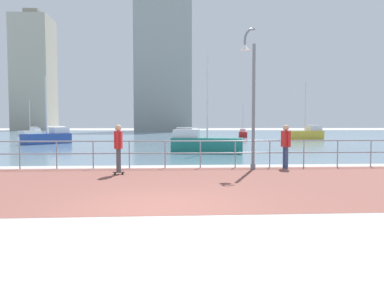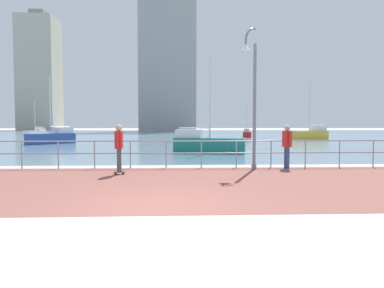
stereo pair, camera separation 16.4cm
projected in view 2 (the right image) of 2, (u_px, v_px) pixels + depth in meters
ground at (173, 137)px, 47.28m from camera, size 220.00×220.00×0.00m
brick_paving at (163, 183)px, 10.40m from camera, size 28.00×7.39×0.01m
harbor_water at (174, 135)px, 58.97m from camera, size 180.00×88.00×0.00m
waterfront_railing at (166, 149)px, 14.04m from camera, size 25.25×0.06×1.10m
lamppost at (252, 92)px, 13.37m from camera, size 0.70×0.62×5.35m
skateboarder at (119, 145)px, 12.22m from camera, size 0.40×0.55×1.72m
bystander at (287, 143)px, 13.89m from camera, size 0.30×0.56×1.71m
sailboat_blue at (36, 133)px, 52.10m from camera, size 2.23×3.89×5.23m
sailboat_yellow at (52, 137)px, 31.65m from camera, size 3.65×4.14×5.95m
sailboat_teal at (247, 134)px, 47.96m from camera, size 1.59×3.49×4.72m
sailboat_navy at (207, 144)px, 21.49m from camera, size 4.43×2.21×5.96m
sailboat_white at (310, 134)px, 40.25m from camera, size 4.80×3.16×6.48m
tower_concrete at (168, 52)px, 90.19m from camera, size 14.02×10.27×42.00m
tower_beige at (40, 74)px, 103.43m from camera, size 10.27×10.04×34.37m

